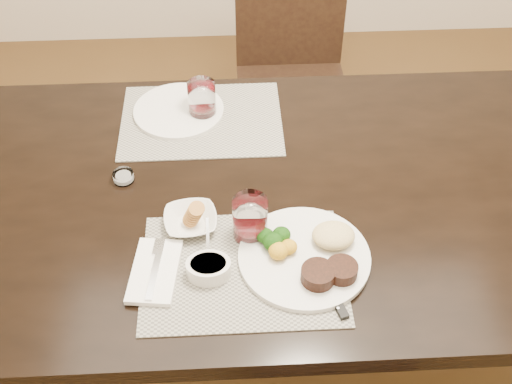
{
  "coord_description": "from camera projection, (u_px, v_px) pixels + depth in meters",
  "views": [
    {
      "loc": [
        -0.25,
        -1.17,
        1.91
      ],
      "look_at": [
        -0.19,
        -0.07,
        0.82
      ],
      "focal_mm": 45.0,
      "sensor_mm": 36.0,
      "label": 1
    }
  ],
  "objects": [
    {
      "name": "wine_glass_far",
      "position": [
        202.0,
        101.0,
        1.83
      ],
      "size": [
        0.08,
        0.08,
        0.11
      ],
      "rotation": [
        0.0,
        0.0,
        -0.33
      ],
      "color": "silver",
      "rests_on": "placemat_far"
    },
    {
      "name": "dining_table",
      "position": [
        326.0,
        210.0,
        1.71
      ],
      "size": [
        2.0,
        1.0,
        0.75
      ],
      "color": "black",
      "rests_on": "ground"
    },
    {
      "name": "cracker_bowl",
      "position": [
        191.0,
        220.0,
        1.54
      ],
      "size": [
        0.14,
        0.14,
        0.06
      ],
      "rotation": [
        0.0,
        0.0,
        0.11
      ],
      "color": "silver",
      "rests_on": "placemat_near"
    },
    {
      "name": "chair_far",
      "position": [
        291.0,
        65.0,
        2.49
      ],
      "size": [
        0.42,
        0.42,
        0.9
      ],
      "color": "black",
      "rests_on": "ground"
    },
    {
      "name": "wine_glass_near",
      "position": [
        250.0,
        220.0,
        1.5
      ],
      "size": [
        0.08,
        0.08,
        0.11
      ],
      "rotation": [
        0.0,
        0.0,
        -0.41
      ],
      "color": "silver",
      "rests_on": "placemat_near"
    },
    {
      "name": "placemat_near",
      "position": [
        243.0,
        269.0,
        1.46
      ],
      "size": [
        0.46,
        0.34,
        0.0
      ],
      "primitive_type": "cube",
      "color": "gray",
      "rests_on": "dining_table"
    },
    {
      "name": "steak_knife",
      "position": [
        335.0,
        291.0,
        1.41
      ],
      "size": [
        0.05,
        0.22,
        0.01
      ],
      "rotation": [
        0.0,
        0.0,
        0.28
      ],
      "color": "silver",
      "rests_on": "placemat_near"
    },
    {
      "name": "placemat_far",
      "position": [
        201.0,
        120.0,
        1.85
      ],
      "size": [
        0.46,
        0.34,
        0.0
      ],
      "primitive_type": "cube",
      "color": "gray",
      "rests_on": "dining_table"
    },
    {
      "name": "salt_cellar",
      "position": [
        123.0,
        177.0,
        1.66
      ],
      "size": [
        0.05,
        0.05,
        0.02
      ],
      "rotation": [
        0.0,
        0.0,
        -0.2
      ],
      "color": "silver",
      "rests_on": "dining_table"
    },
    {
      "name": "far_plate",
      "position": [
        179.0,
        111.0,
        1.87
      ],
      "size": [
        0.26,
        0.26,
        0.01
      ],
      "primitive_type": "cylinder",
      "color": "silver",
      "rests_on": "placemat_far"
    },
    {
      "name": "dinner_plate",
      "position": [
        311.0,
        255.0,
        1.47
      ],
      "size": [
        0.31,
        0.31,
        0.05
      ],
      "rotation": [
        0.0,
        0.0,
        0.25
      ],
      "color": "silver",
      "rests_on": "placemat_near"
    },
    {
      "name": "napkin_fork",
      "position": [
        155.0,
        271.0,
        1.45
      ],
      "size": [
        0.12,
        0.19,
        0.02
      ],
      "rotation": [
        0.0,
        0.0,
        -0.12
      ],
      "color": "white",
      "rests_on": "placemat_near"
    },
    {
      "name": "ground_plane",
      "position": [
        311.0,
        345.0,
        2.18
      ],
      "size": [
        4.5,
        4.5,
        0.0
      ],
      "primitive_type": "plane",
      "color": "#4B3218",
      "rests_on": "ground"
    },
    {
      "name": "sauce_ramekin",
      "position": [
        209.0,
        268.0,
        1.43
      ],
      "size": [
        0.1,
        0.15,
        0.08
      ],
      "rotation": [
        0.0,
        0.0,
        -0.0
      ],
      "color": "silver",
      "rests_on": "placemat_near"
    }
  ]
}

